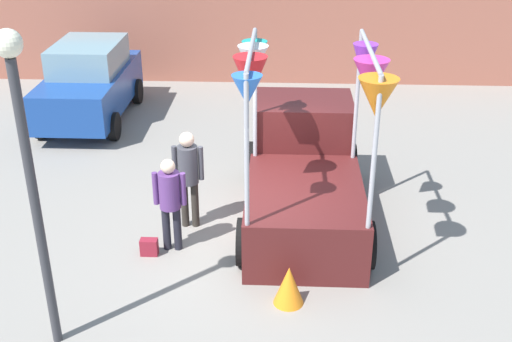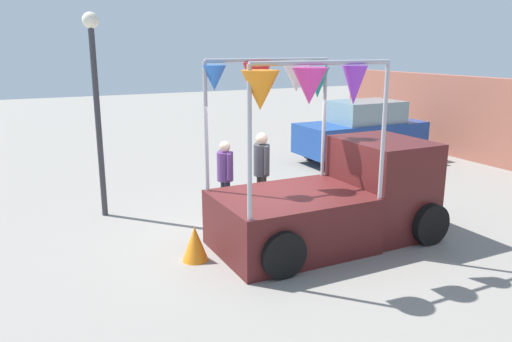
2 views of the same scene
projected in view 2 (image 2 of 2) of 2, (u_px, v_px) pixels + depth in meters
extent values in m
plane|color=gray|center=(267.00, 232.00, 9.67)|extent=(60.00, 60.00, 0.00)
cube|color=#4C1919|center=(291.00, 221.00, 8.79)|extent=(1.90, 2.60, 1.00)
cube|color=#4C1919|center=(381.00, 186.00, 9.55)|extent=(1.80, 1.40, 1.80)
cube|color=#8CB2C6|center=(383.00, 163.00, 9.45)|extent=(1.76, 1.37, 0.60)
cylinder|color=black|center=(363.00, 197.00, 10.66)|extent=(0.22, 0.76, 0.76)
cylinder|color=black|center=(430.00, 224.00, 9.00)|extent=(0.22, 0.76, 0.76)
cylinder|color=black|center=(233.00, 218.00, 9.34)|extent=(0.22, 0.76, 0.76)
cylinder|color=black|center=(282.00, 254.00, 7.69)|extent=(0.22, 0.76, 0.76)
cylinder|color=#A5A5AD|center=(324.00, 119.00, 9.68)|extent=(0.07, 0.07, 2.26)
cylinder|color=#A5A5AD|center=(384.00, 132.00, 8.16)|extent=(0.07, 0.07, 2.26)
cylinder|color=#A5A5AD|center=(206.00, 128.00, 8.63)|extent=(0.07, 0.07, 2.26)
cylinder|color=#A5A5AD|center=(249.00, 145.00, 7.11)|extent=(0.07, 0.07, 2.26)
cylinder|color=#A5A5AD|center=(269.00, 60.00, 8.88)|extent=(0.07, 2.44, 0.07)
cylinder|color=#A5A5AD|center=(324.00, 63.00, 7.36)|extent=(0.07, 2.44, 0.07)
cone|color=blue|center=(214.00, 78.00, 8.50)|extent=(0.48, 0.48, 0.42)
cone|color=orange|center=(260.00, 90.00, 7.00)|extent=(0.68, 0.68, 0.56)
cone|color=red|center=(257.00, 81.00, 8.86)|extent=(0.69, 0.69, 0.65)
cone|color=#D83399|center=(309.00, 86.00, 7.34)|extent=(0.55, 0.55, 0.54)
cone|color=white|center=(296.00, 79.00, 9.21)|extent=(0.69, 0.69, 0.48)
cone|color=purple|center=(354.00, 85.00, 7.70)|extent=(0.44, 0.44, 0.60)
cone|color=teal|center=(318.00, 83.00, 9.43)|extent=(0.42, 0.42, 0.57)
cube|color=navy|center=(360.00, 137.00, 15.49)|extent=(1.70, 4.00, 0.90)
cube|color=#72939E|center=(366.00, 112.00, 15.37)|extent=(1.50, 2.10, 0.66)
cylinder|color=black|center=(374.00, 143.00, 16.88)|extent=(0.18, 0.64, 0.64)
cylinder|color=black|center=(409.00, 152.00, 15.40)|extent=(0.18, 0.64, 0.64)
cylinder|color=black|center=(311.00, 150.00, 15.80)|extent=(0.18, 0.64, 0.64)
cylinder|color=black|center=(343.00, 160.00, 14.32)|extent=(0.18, 0.64, 0.64)
cylinder|color=black|center=(224.00, 197.00, 10.62)|extent=(0.13, 0.13, 0.77)
cylinder|color=black|center=(227.00, 199.00, 10.46)|extent=(0.13, 0.13, 0.77)
cylinder|color=#593372|center=(225.00, 166.00, 10.37)|extent=(0.34, 0.34, 0.61)
sphere|color=beige|center=(225.00, 147.00, 10.27)|extent=(0.23, 0.23, 0.23)
cylinder|color=#593372|center=(221.00, 163.00, 10.56)|extent=(0.09, 0.09, 0.55)
cylinder|color=#593372|center=(229.00, 167.00, 10.17)|extent=(0.09, 0.09, 0.55)
cylinder|color=#2D2823|center=(260.00, 193.00, 10.77)|extent=(0.13, 0.13, 0.84)
cylinder|color=#2D2823|center=(263.00, 195.00, 10.61)|extent=(0.13, 0.13, 0.84)
cylinder|color=#3F3F47|center=(262.00, 160.00, 10.51)|extent=(0.34, 0.34, 0.66)
sphere|color=beige|center=(262.00, 139.00, 10.40)|extent=(0.25, 0.25, 0.25)
cylinder|color=#3F3F47|center=(257.00, 157.00, 10.69)|extent=(0.09, 0.09, 0.60)
cylinder|color=#3F3F47|center=(266.00, 161.00, 10.31)|extent=(0.09, 0.09, 0.60)
cube|color=maroon|center=(211.00, 206.00, 10.82)|extent=(0.28, 0.16, 0.28)
cylinder|color=#333338|center=(98.00, 126.00, 10.19)|extent=(0.12, 0.12, 3.83)
sphere|color=#F2EDCC|center=(90.00, 20.00, 9.69)|extent=(0.32, 0.32, 0.32)
cone|color=orange|center=(195.00, 243.00, 8.33)|extent=(0.62, 0.62, 0.60)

